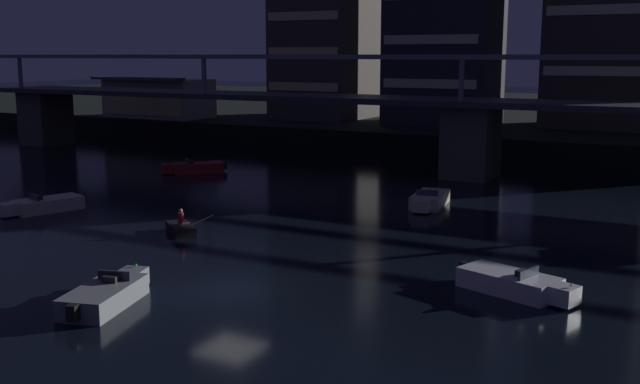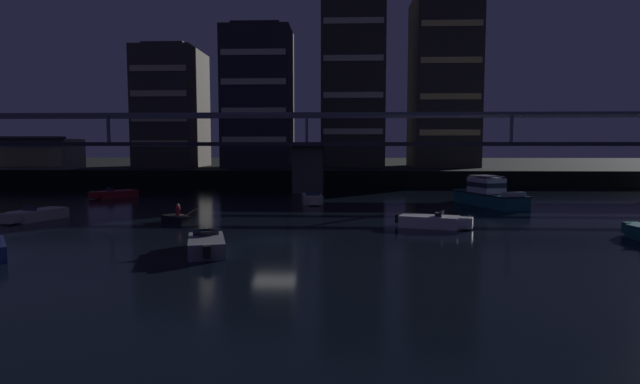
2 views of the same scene
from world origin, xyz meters
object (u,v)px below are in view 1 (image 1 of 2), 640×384
at_px(river_bridge, 472,119).
at_px(speedboat_near_center, 195,168).
at_px(speedboat_far_left, 514,283).
at_px(waterfront_pavilion, 158,98).
at_px(speedboat_mid_left, 45,205).
at_px(dinghy_with_paddler, 181,228).
at_px(speedboat_near_right, 429,200).
at_px(tower_west_tall, 445,17).
at_px(speedboat_mid_right, 107,294).
at_px(tower_west_low, 330,34).

height_order(river_bridge, speedboat_near_center, river_bridge).
height_order(speedboat_near_center, speedboat_far_left, same).
distance_m(river_bridge, waterfront_pavilion, 42.64).
xyz_separation_m(waterfront_pavilion, speedboat_mid_left, (22.14, -36.63, -4.02)).
bearing_deg(waterfront_pavilion, dinghy_with_paddler, -48.42).
xyz_separation_m(speedboat_near_right, speedboat_mid_left, (-19.95, -12.57, 0.00)).
bearing_deg(speedboat_near_center, speedboat_mid_left, -85.29).
bearing_deg(tower_west_tall, dinghy_with_paddler, -88.43).
relative_size(speedboat_mid_right, speedboat_far_left, 1.01).
relative_size(tower_west_low, dinghy_with_paddler, 7.11).
bearing_deg(speedboat_near_right, speedboat_near_center, 169.59).
bearing_deg(tower_west_low, speedboat_near_center, -83.52).
bearing_deg(speedboat_mid_left, dinghy_with_paddler, -2.88).
relative_size(river_bridge, dinghy_with_paddler, 36.16).
xyz_separation_m(river_bridge, speedboat_mid_right, (-3.08, -35.75, -4.14)).
distance_m(speedboat_near_right, speedboat_mid_right, 23.97).
bearing_deg(tower_west_low, speedboat_far_left, -55.17).
distance_m(speedboat_near_center, speedboat_mid_right, 32.38).
height_order(speedboat_near_right, speedboat_mid_right, same).
height_order(river_bridge, tower_west_low, tower_west_low).
bearing_deg(speedboat_near_right, speedboat_far_left, -58.73).
height_order(river_bridge, tower_west_tall, tower_west_tall).
height_order(speedboat_near_right, speedboat_mid_left, same).
bearing_deg(tower_west_low, waterfront_pavilion, -151.37).
bearing_deg(speedboat_near_center, waterfront_pavilion, 135.88).
xyz_separation_m(tower_west_tall, speedboat_mid_left, (-9.60, -44.54, -12.74)).
distance_m(tower_west_low, speedboat_near_right, 43.17).
bearing_deg(tower_west_tall, speedboat_near_right, -72.07).
bearing_deg(speedboat_far_left, speedboat_near_center, 148.26).
height_order(tower_west_low, speedboat_mid_left, tower_west_low).
height_order(tower_west_low, speedboat_near_center, tower_west_low).
distance_m(waterfront_pavilion, speedboat_near_right, 48.65).
relative_size(speedboat_mid_right, dinghy_with_paddler, 1.90).
relative_size(speedboat_near_center, speedboat_far_left, 0.86).
distance_m(tower_west_tall, speedboat_mid_left, 47.31).
bearing_deg(tower_west_low, river_bridge, -42.31).
bearing_deg(river_bridge, speedboat_mid_left, -127.26).
height_order(speedboat_mid_right, dinghy_with_paddler, dinghy_with_paddler).
distance_m(river_bridge, speedboat_near_right, 12.89).
xyz_separation_m(river_bridge, speedboat_near_right, (1.15, -12.15, -4.14)).
bearing_deg(dinghy_with_paddler, speedboat_near_center, 125.62).
bearing_deg(tower_west_tall, tower_west_low, 173.64).
relative_size(river_bridge, speedboat_near_center, 22.14).
xyz_separation_m(tower_west_tall, speedboat_near_right, (10.35, -31.98, -12.74)).
xyz_separation_m(speedboat_near_right, speedboat_far_left, (9.01, -14.84, 0.00)).
bearing_deg(river_bridge, tower_west_low, 137.69).
bearing_deg(speedboat_mid_left, speedboat_near_right, 32.21).
xyz_separation_m(tower_west_low, speedboat_near_center, (3.37, -29.66, -11.30)).
height_order(river_bridge, speedboat_far_left, river_bridge).
relative_size(speedboat_mid_left, speedboat_mid_right, 0.99).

